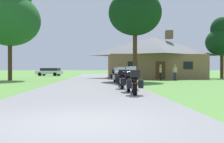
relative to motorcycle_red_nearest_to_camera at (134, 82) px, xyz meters
name	(u,v)px	position (x,y,z in m)	size (l,w,h in m)	color
ground_plane	(94,82)	(-2.14, 13.61, -0.61)	(500.00, 500.00, 0.00)	#56893D
asphalt_driveway	(93,82)	(-2.14, 11.61, -0.58)	(6.40, 80.00, 0.06)	slate
motorcycle_red_nearest_to_camera	(134,82)	(0.00, 0.00, 0.00)	(0.80, 2.08, 1.30)	black
motorcycle_orange_second_in_row	(129,81)	(-0.07, 1.74, 0.00)	(0.86, 2.08, 1.30)	black
motorcycle_green_third_in_row	(122,79)	(-0.21, 3.90, 0.00)	(0.83, 2.08, 1.30)	black
motorcycle_blue_fourth_in_row	(121,78)	(-0.10, 5.80, 0.01)	(0.66, 2.08, 1.30)	black
motorcycle_silver_fifth_in_row	(120,77)	(-0.04, 7.89, 0.00)	(0.73, 2.08, 1.30)	black
motorcycle_yellow_sixth_in_row	(117,76)	(-0.13, 10.01, 0.00)	(0.80, 2.08, 1.30)	black
motorcycle_red_farthest_in_row	(115,76)	(-0.19, 11.92, 0.00)	(0.86, 2.08, 1.30)	black
stone_lodge	(153,57)	(5.55, 22.89, 2.19)	(12.40, 8.85, 6.33)	brown
bystander_tan_shirt_near_lodge	(175,72)	(6.53, 16.20, 0.34)	(0.54, 0.30, 1.69)	navy
bystander_tan_shirt_beside_signpost	(160,72)	(4.95, 16.15, 0.34)	(0.26, 0.55, 1.69)	black
tree_right_of_lodge	(222,38)	(14.48, 22.15, 4.63)	(4.23, 4.23, 8.03)	#422D19
tree_left_near	(10,13)	(-11.26, 17.31, 6.68)	(6.54, 6.54, 11.58)	#422D19
tree_by_lodge_front	(135,7)	(2.04, 14.92, 6.95)	(5.39, 5.39, 11.12)	#422D19
parked_white_suv_far_left	(50,72)	(-10.44, 36.05, 0.17)	(4.90, 2.84, 1.40)	silver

